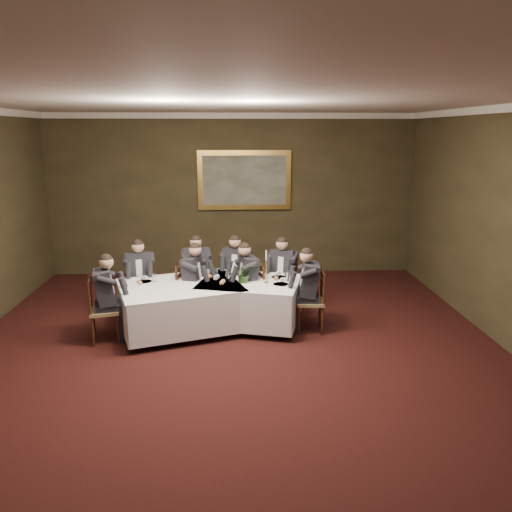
{
  "coord_description": "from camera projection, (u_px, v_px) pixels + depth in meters",
  "views": [
    {
      "loc": [
        0.01,
        -5.96,
        3.12
      ],
      "look_at": [
        0.38,
        1.9,
        1.15
      ],
      "focal_mm": 35.0,
      "sensor_mm": 36.0,
      "label": 1
    }
  ],
  "objects": [
    {
      "name": "ground",
      "position": [
        234.0,
        377.0,
        6.53
      ],
      "size": [
        10.0,
        10.0,
        0.0
      ],
      "primitive_type": "plane",
      "color": "black",
      "rests_on": "ground"
    },
    {
      "name": "ceiling",
      "position": [
        231.0,
        97.0,
        5.68
      ],
      "size": [
        8.0,
        10.0,
        0.1
      ],
      "primitive_type": "cube",
      "color": "silver",
      "rests_on": "back_wall"
    },
    {
      "name": "back_wall",
      "position": [
        232.0,
        196.0,
        10.95
      ],
      "size": [
        8.0,
        0.1,
        3.5
      ],
      "primitive_type": "cube",
      "color": "#312B18",
      "rests_on": "ground"
    },
    {
      "name": "crown_molding",
      "position": [
        231.0,
        103.0,
        5.69
      ],
      "size": [
        8.0,
        10.0,
        0.12
      ],
      "color": "white",
      "rests_on": "back_wall"
    },
    {
      "name": "table_main",
      "position": [
        250.0,
        300.0,
        8.14
      ],
      "size": [
        1.84,
        1.57,
        0.67
      ],
      "rotation": [
        0.0,
        0.0,
        -0.25
      ],
      "color": "#33180E",
      "rests_on": "ground"
    },
    {
      "name": "table_second",
      "position": [
        181.0,
        304.0,
        7.95
      ],
      "size": [
        2.2,
        1.92,
        0.67
      ],
      "rotation": [
        0.0,
        0.0,
        0.31
      ],
      "color": "#33180E",
      "rests_on": "ground"
    },
    {
      "name": "chair_main_backleft",
      "position": [
        237.0,
        292.0,
        9.04
      ],
      "size": [
        0.52,
        0.51,
        1.0
      ],
      "rotation": [
        0.0,
        0.0,
        2.91
      ],
      "color": "olive",
      "rests_on": "ground"
    },
    {
      "name": "diner_main_backleft",
      "position": [
        236.0,
        280.0,
        8.97
      ],
      "size": [
        0.5,
        0.56,
        1.35
      ],
      "rotation": [
        0.0,
        0.0,
        2.91
      ],
      "color": "black",
      "rests_on": "chair_main_backleft"
    },
    {
      "name": "chair_main_backright",
      "position": [
        283.0,
        295.0,
        8.87
      ],
      "size": [
        0.57,
        0.56,
        1.0
      ],
      "rotation": [
        0.0,
        0.0,
        2.72
      ],
      "color": "olive",
      "rests_on": "ground"
    },
    {
      "name": "diner_main_backright",
      "position": [
        283.0,
        283.0,
        8.8
      ],
      "size": [
        0.56,
        0.6,
        1.35
      ],
      "rotation": [
        0.0,
        0.0,
        2.72
      ],
      "color": "black",
      "rests_on": "chair_main_backright"
    },
    {
      "name": "chair_main_endleft",
      "position": [
        192.0,
        305.0,
        8.38
      ],
      "size": [
        0.52,
        0.53,
        1.0
      ],
      "rotation": [
        0.0,
        0.0,
        -1.83
      ],
      "color": "olive",
      "rests_on": "ground"
    },
    {
      "name": "diner_main_endleft",
      "position": [
        192.0,
        292.0,
        8.32
      ],
      "size": [
        0.57,
        0.51,
        1.35
      ],
      "rotation": [
        0.0,
        0.0,
        -1.83
      ],
      "color": "black",
      "rests_on": "chair_main_endleft"
    },
    {
      "name": "chair_main_endright",
      "position": [
        311.0,
        314.0,
        7.98
      ],
      "size": [
        0.45,
        0.47,
        1.0
      ],
      "rotation": [
        0.0,
        0.0,
        1.5
      ],
      "color": "olive",
      "rests_on": "ground"
    },
    {
      "name": "diner_main_endright",
      "position": [
        310.0,
        300.0,
        7.93
      ],
      "size": [
        0.51,
        0.44,
        1.35
      ],
      "rotation": [
        0.0,
        0.0,
        1.5
      ],
      "color": "black",
      "rests_on": "chair_main_endright"
    },
    {
      "name": "chair_sec_backleft",
      "position": [
        141.0,
        299.0,
        8.69
      ],
      "size": [
        0.51,
        0.49,
        1.0
      ],
      "rotation": [
        0.0,
        0.0,
        3.33
      ],
      "color": "olive",
      "rests_on": "ground"
    },
    {
      "name": "diner_sec_backleft",
      "position": [
        140.0,
        287.0,
        8.62
      ],
      "size": [
        0.48,
        0.55,
        1.35
      ],
      "rotation": [
        0.0,
        0.0,
        3.33
      ],
      "color": "black",
      "rests_on": "chair_sec_backleft"
    },
    {
      "name": "chair_sec_backright",
      "position": [
        197.0,
        292.0,
        9.03
      ],
      "size": [
        0.48,
        0.47,
        1.0
      ],
      "rotation": [
        0.0,
        0.0,
        3.25
      ],
      "color": "olive",
      "rests_on": "ground"
    },
    {
      "name": "diner_sec_backright",
      "position": [
        197.0,
        281.0,
        8.96
      ],
      "size": [
        0.45,
        0.52,
        1.35
      ],
      "rotation": [
        0.0,
        0.0,
        3.25
      ],
      "color": "black",
      "rests_on": "chair_sec_backright"
    },
    {
      "name": "chair_sec_endright",
      "position": [
        250.0,
        305.0,
        8.39
      ],
      "size": [
        0.51,
        0.53,
        1.0
      ],
      "rotation": [
        0.0,
        0.0,
        1.82
      ],
      "color": "olive",
      "rests_on": "ground"
    },
    {
      "name": "diner_sec_endright",
      "position": [
        249.0,
        292.0,
        8.33
      ],
      "size": [
        0.56,
        0.5,
        1.35
      ],
      "rotation": [
        0.0,
        0.0,
        1.82
      ],
      "color": "black",
      "rests_on": "chair_sec_endright"
    },
    {
      "name": "chair_sec_endleft",
      "position": [
        105.0,
        323.0,
        7.59
      ],
      "size": [
        0.51,
        0.53,
        1.0
      ],
      "rotation": [
        0.0,
        0.0,
        -1.34
      ],
      "color": "olive",
      "rests_on": "ground"
    },
    {
      "name": "diner_sec_endleft",
      "position": [
        104.0,
        309.0,
        7.54
      ],
      "size": [
        0.56,
        0.5,
        1.35
      ],
      "rotation": [
        0.0,
        0.0,
        -1.34
      ],
      "color": "black",
      "rests_on": "chair_sec_endleft"
    },
    {
      "name": "centerpiece",
      "position": [
        244.0,
        273.0,
        7.97
      ],
      "size": [
        0.35,
        0.33,
        0.31
      ],
      "primitive_type": "imported",
      "rotation": [
        0.0,
        0.0,
        0.38
      ],
      "color": "#2D5926",
      "rests_on": "table_main"
    },
    {
      "name": "candlestick",
      "position": [
        266.0,
        271.0,
        7.93
      ],
      "size": [
        0.08,
        0.08,
        0.55
      ],
      "color": "gold",
      "rests_on": "table_main"
    },
    {
      "name": "place_setting_table_main",
      "position": [
        233.0,
        272.0,
        8.48
      ],
      "size": [
        0.33,
        0.31,
        0.14
      ],
      "color": "white",
      "rests_on": "table_main"
    },
    {
      "name": "place_setting_table_second",
      "position": [
        148.0,
        279.0,
        8.08
      ],
      "size": [
        0.33,
        0.31,
        0.14
      ],
      "color": "white",
      "rests_on": "table_second"
    },
    {
      "name": "painting",
      "position": [
        244.0,
        180.0,
        10.82
      ],
      "size": [
        2.02,
        0.09,
        1.28
      ],
      "color": "#E0B852",
      "rests_on": "back_wall"
    }
  ]
}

